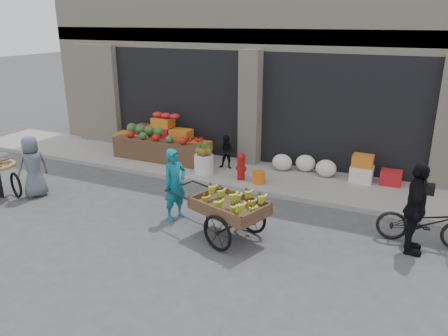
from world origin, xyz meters
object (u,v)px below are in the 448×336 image
at_px(fire_hydrant, 241,165).
at_px(cyclist, 415,209).
at_px(pineapple_bin, 204,164).
at_px(vendor_grey, 33,167).
at_px(vendor_woman, 175,184).
at_px(bicycle, 425,223).
at_px(banana_cart, 227,204).
at_px(seated_person, 227,152).
at_px(orange_bucket, 259,177).

bearing_deg(fire_hydrant, cyclist, -24.62).
height_order(pineapple_bin, cyclist, cyclist).
xyz_separation_m(pineapple_bin, vendor_grey, (-3.04, -2.89, 0.37)).
distance_m(pineapple_bin, vendor_woman, 2.64).
bearing_deg(vendor_grey, vendor_woman, 116.83).
bearing_deg(vendor_woman, bicycle, -58.03).
bearing_deg(cyclist, bicycle, -29.54).
bearing_deg(vendor_grey, banana_cart, 111.39).
xyz_separation_m(pineapple_bin, seated_person, (0.40, 0.60, 0.21)).
height_order(pineapple_bin, bicycle, bicycle).
height_order(orange_bucket, banana_cart, banana_cart).
bearing_deg(fire_hydrant, banana_cart, -72.10).
height_order(banana_cart, vendor_woman, vendor_woman).
bearing_deg(orange_bucket, pineapple_bin, 176.42).
height_order(pineapple_bin, vendor_woman, vendor_woman).
xyz_separation_m(banana_cart, cyclist, (3.24, 0.92, 0.13)).
relative_size(fire_hydrant, orange_bucket, 2.22).
height_order(pineapple_bin, orange_bucket, pineapple_bin).
bearing_deg(bicycle, banana_cart, 108.02).
height_order(banana_cart, bicycle, banana_cart).
distance_m(pineapple_bin, seated_person, 0.75).
distance_m(seated_person, vendor_woman, 3.14).
xyz_separation_m(orange_bucket, vendor_woman, (-0.96, -2.43, 0.50)).
height_order(banana_cart, vendor_grey, vendor_grey).
height_order(vendor_grey, cyclist, cyclist).
bearing_deg(banana_cart, bicycle, 39.37).
xyz_separation_m(pineapple_bin, vendor_woman, (0.64, -2.53, 0.40)).
bearing_deg(vendor_grey, pineapple_bin, 154.76).
bearing_deg(orange_bucket, banana_cart, -81.54).
xyz_separation_m(banana_cart, vendor_woman, (-1.37, 0.35, 0.05)).
xyz_separation_m(seated_person, vendor_woman, (0.24, -3.13, 0.18)).
xyz_separation_m(vendor_grey, bicycle, (8.50, 1.34, -0.29)).
xyz_separation_m(fire_hydrant, vendor_woman, (-0.46, -2.48, 0.26)).
xyz_separation_m(vendor_woman, cyclist, (4.61, 0.57, 0.08)).
xyz_separation_m(orange_bucket, bicycle, (3.86, -1.45, 0.18)).
relative_size(orange_bucket, vendor_grey, 0.22).
distance_m(pineapple_bin, fire_hydrant, 1.11).
bearing_deg(banana_cart, cyclist, 34.23).
distance_m(banana_cart, cyclist, 3.38).
distance_m(fire_hydrant, cyclist, 4.59).
relative_size(orange_bucket, vendor_woman, 0.21).
bearing_deg(orange_bucket, seated_person, 149.74).
xyz_separation_m(vendor_woman, bicycle, (4.81, 0.97, -0.32)).
bearing_deg(fire_hydrant, vendor_woman, -100.46).
height_order(banana_cart, cyclist, cyclist).
bearing_deg(vendor_woman, fire_hydrant, 10.07).
bearing_deg(seated_person, pineapple_bin, -133.69).
height_order(pineapple_bin, fire_hydrant, fire_hydrant).
relative_size(seated_person, bicycle, 0.54).
bearing_deg(seated_person, orange_bucket, -40.26).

